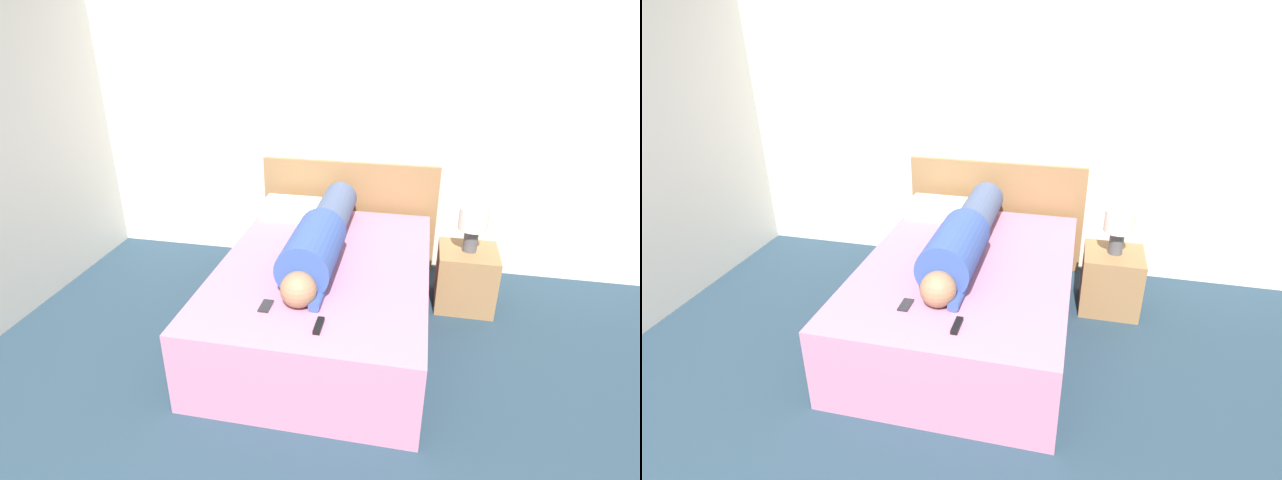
% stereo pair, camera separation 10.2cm
% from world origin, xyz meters
% --- Properties ---
extents(wall_back, '(5.88, 0.06, 2.60)m').
position_xyz_m(wall_back, '(0.00, 3.55, 1.30)').
color(wall_back, silver).
rests_on(wall_back, ground_plane).
extents(bed, '(1.44, 2.02, 0.56)m').
position_xyz_m(bed, '(-0.03, 2.35, 0.28)').
color(bed, '#B2708E').
rests_on(bed, ground_plane).
extents(headboard, '(1.56, 0.04, 0.96)m').
position_xyz_m(headboard, '(-0.03, 3.48, 0.48)').
color(headboard, olive).
rests_on(headboard, ground_plane).
extents(nightstand, '(0.45, 0.43, 0.48)m').
position_xyz_m(nightstand, '(0.99, 2.92, 0.24)').
color(nightstand, olive).
rests_on(nightstand, ground_plane).
extents(table_lamp, '(0.22, 0.22, 0.35)m').
position_xyz_m(table_lamp, '(0.99, 2.92, 0.71)').
color(table_lamp, '#4C4C51').
rests_on(table_lamp, nightstand).
extents(person_lying, '(0.35, 1.63, 0.35)m').
position_xyz_m(person_lying, '(-0.08, 2.44, 0.71)').
color(person_lying, '#936B4C').
rests_on(person_lying, bed).
extents(pillow_near_headboard, '(0.63, 0.32, 0.13)m').
position_xyz_m(pillow_near_headboard, '(-0.40, 3.15, 0.62)').
color(pillow_near_headboard, white).
rests_on(pillow_near_headboard, bed).
extents(tv_remote, '(0.04, 0.15, 0.02)m').
position_xyz_m(tv_remote, '(0.09, 1.59, 0.57)').
color(tv_remote, black).
rests_on(tv_remote, bed).
extents(cell_phone, '(0.06, 0.13, 0.01)m').
position_xyz_m(cell_phone, '(-0.27, 1.73, 0.56)').
color(cell_phone, black).
rests_on(cell_phone, bed).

